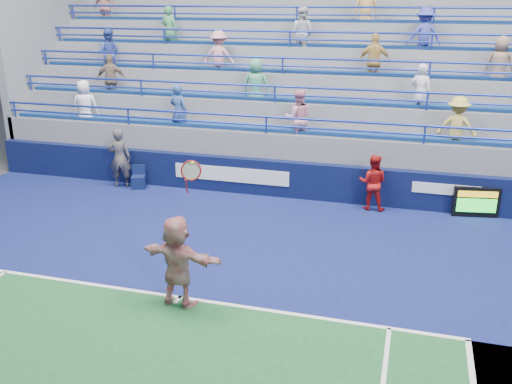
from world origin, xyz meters
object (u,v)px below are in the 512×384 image
(judge_chair, at_px, (139,181))
(serve_speed_board, at_px, (476,202))
(line_judge, at_px, (120,158))
(tennis_player, at_px, (178,261))
(ball_girl, at_px, (373,183))

(judge_chair, bearing_deg, serve_speed_board, 1.58)
(line_judge, bearing_deg, tennis_player, 109.68)
(serve_speed_board, xyz_separation_m, tennis_player, (-5.92, -6.49, 0.50))
(judge_chair, bearing_deg, ball_girl, 0.82)
(serve_speed_board, xyz_separation_m, judge_chair, (-9.93, -0.27, -0.19))
(judge_chair, relative_size, tennis_player, 0.24)
(serve_speed_board, height_order, tennis_player, tennis_player)
(serve_speed_board, height_order, line_judge, line_judge)
(tennis_player, bearing_deg, judge_chair, 122.84)
(judge_chair, height_order, ball_girl, ball_girl)
(serve_speed_board, xyz_separation_m, ball_girl, (-2.77, -0.17, 0.37))
(tennis_player, bearing_deg, line_judge, 126.61)
(judge_chair, distance_m, tennis_player, 7.43)
(judge_chair, xyz_separation_m, tennis_player, (4.01, -6.21, 0.69))
(judge_chair, relative_size, line_judge, 0.39)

